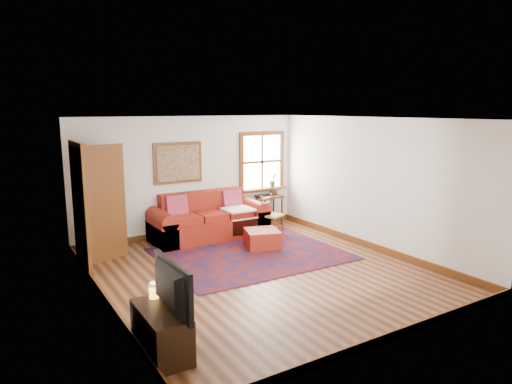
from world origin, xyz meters
TOP-DOWN VIEW (x-y plane):
  - ground at (0.00, 0.00)m, footprint 5.50×5.50m
  - room_envelope at (0.00, 0.02)m, footprint 5.04×5.54m
  - window at (1.78, 2.70)m, footprint 1.18×0.20m
  - doorway at (-2.21, 1.78)m, footprint 0.89×1.08m
  - framed_artwork at (-0.30, 2.71)m, footprint 1.05×0.07m
  - persian_rug at (0.33, 0.85)m, footprint 3.24×2.61m
  - red_leather_sofa at (0.16, 2.29)m, footprint 2.39×0.99m
  - red_ottoman at (0.73, 1.09)m, footprint 0.77×0.77m
  - side_table at (1.84, 2.53)m, footprint 0.57×0.42m
  - ladder_back_chair at (1.38, 1.80)m, footprint 0.50×0.49m
  - media_cabinet at (-2.28, -1.60)m, footprint 0.42×0.92m
  - television at (-2.26, -1.69)m, footprint 0.13×0.97m
  - candle_hurricane at (-2.23, -1.25)m, footprint 0.12×0.12m

SIDE VIEW (x-z plane):
  - ground at x=0.00m, z-range 0.00..0.00m
  - persian_rug at x=0.33m, z-range 0.00..0.02m
  - red_ottoman at x=0.73m, z-range 0.00..0.35m
  - media_cabinet at x=-2.28m, z-range 0.00..0.51m
  - red_leather_sofa at x=0.16m, z-range -0.16..0.78m
  - ladder_back_chair at x=1.38m, z-range 0.03..0.88m
  - side_table at x=1.84m, z-range 0.22..0.90m
  - candle_hurricane at x=-2.23m, z-range 0.50..0.68m
  - television at x=-2.26m, z-range 0.51..1.07m
  - doorway at x=-2.21m, z-range 0.00..2.14m
  - window at x=1.78m, z-range 0.62..2.00m
  - framed_artwork at x=-0.30m, z-range 1.13..1.98m
  - room_envelope at x=0.00m, z-range 0.39..2.91m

